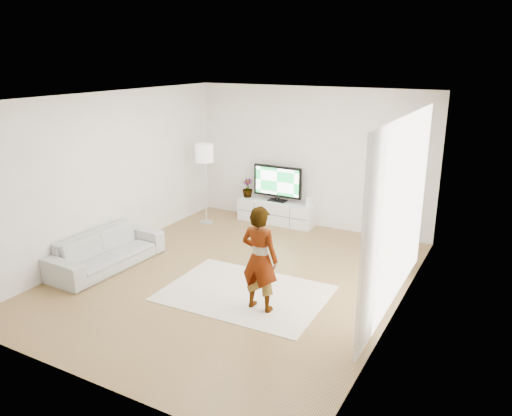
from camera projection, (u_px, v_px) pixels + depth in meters
The scene contains 17 objects.
floor at pixel (234, 278), 7.90m from camera, with size 6.00×6.00×0.00m, color #AB844D.
ceiling at pixel (232, 97), 7.07m from camera, with size 6.00×6.00×0.00m, color white.
wall_left at pixel (110, 174), 8.63m from camera, with size 0.02×6.00×2.80m, color white.
wall_right at pixel (401, 217), 6.34m from camera, with size 0.02×6.00×2.80m, color white.
wall_back at pixel (311, 158), 10.00m from camera, with size 5.00×0.02×2.80m, color white.
wall_front at pixel (77, 262), 4.97m from camera, with size 5.00×0.02×2.80m, color white.
window at pixel (405, 207), 6.58m from camera, with size 0.01×2.60×2.50m, color white.
curtain_near at pixel (371, 245), 5.56m from camera, with size 0.04×0.70×2.60m, color white.
curtain_far at pixel (419, 191), 7.74m from camera, with size 0.04×0.70×2.60m, color white.
media_console at pixel (277, 212), 10.43m from camera, with size 1.64×0.47×0.46m.
television at pixel (278, 182), 10.27m from camera, with size 1.07×0.21×0.75m.
game_console at pixel (309, 201), 10.01m from camera, with size 0.06×0.15×0.20m.
potted_plant at pixel (248, 188), 10.63m from camera, with size 0.22×0.22×0.40m, color #3F7238.
rug at pixel (245, 293), 7.37m from camera, with size 2.35×1.69×0.01m, color silver.
player at pixel (260, 259), 6.71m from camera, with size 0.54×0.35×1.48m, color #334772.
sofa at pixel (107, 250), 8.23m from camera, with size 1.98×0.78×0.58m, color #A6A7A2.
floor_lamp at pixel (204, 157), 10.09m from camera, with size 0.37×0.37×1.66m.
Camera 1 is at (3.76, -6.17, 3.38)m, focal length 35.00 mm.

